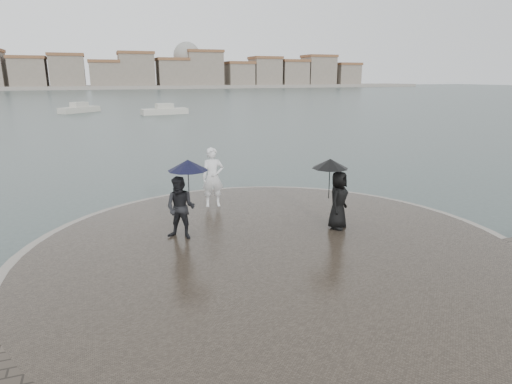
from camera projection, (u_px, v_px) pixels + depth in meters
name	position (u px, v px, depth m)	size (l,w,h in m)	color
ground	(351.00, 340.00, 7.43)	(400.00, 400.00, 0.00)	#2B3835
kerb_ring	(274.00, 255.00, 10.56)	(12.50, 12.50, 0.32)	gray
quay_tip	(274.00, 254.00, 10.56)	(11.90, 11.90, 0.36)	#2D261E
statue	(213.00, 177.00, 13.66)	(0.69, 0.46, 1.90)	silver
visitor_left	(183.00, 196.00, 10.90)	(1.27, 1.09, 2.04)	black
visitor_right	(336.00, 190.00, 11.61)	(1.20, 1.04, 1.95)	black
far_skyline	(85.00, 73.00, 149.44)	(260.00, 20.00, 37.00)	gray
boats	(82.00, 116.00, 45.43)	(23.48, 26.15, 1.50)	#BAB6A7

